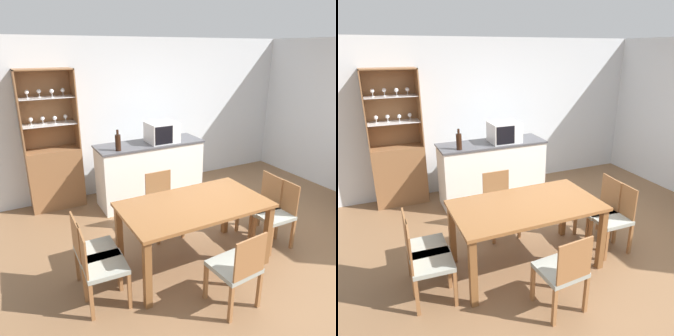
{
  "view_description": "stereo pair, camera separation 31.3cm",
  "coord_description": "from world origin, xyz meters",
  "views": [
    {
      "loc": [
        -2.52,
        -2.59,
        2.37
      ],
      "look_at": [
        -0.62,
        1.03,
        0.87
      ],
      "focal_mm": 35.0,
      "sensor_mm": 36.0,
      "label": 1
    },
    {
      "loc": [
        -2.24,
        -2.72,
        2.37
      ],
      "look_at": [
        -0.62,
        1.03,
        0.87
      ],
      "focal_mm": 35.0,
      "sensor_mm": 36.0,
      "label": 2
    }
  ],
  "objects": [
    {
      "name": "ground_plane",
      "position": [
        0.0,
        0.0,
        0.0
      ],
      "size": [
        18.0,
        18.0,
        0.0
      ],
      "primitive_type": "plane",
      "color": "brown"
    },
    {
      "name": "wall_back",
      "position": [
        0.0,
        2.63,
        1.27
      ],
      "size": [
        6.8,
        0.06,
        2.55
      ],
      "color": "silver",
      "rests_on": "ground_plane"
    },
    {
      "name": "kitchen_counter",
      "position": [
        -0.48,
        1.92,
        0.49
      ],
      "size": [
        1.69,
        0.58,
        0.98
      ],
      "color": "white",
      "rests_on": "ground_plane"
    },
    {
      "name": "display_cabinet",
      "position": [
        -1.87,
        2.43,
        0.63
      ],
      "size": [
        0.8,
        0.37,
        2.11
      ],
      "color": "brown",
      "rests_on": "ground_plane"
    },
    {
      "name": "dining_table",
      "position": [
        -0.77,
        0.14,
        0.67
      ],
      "size": [
        1.62,
        0.9,
        0.77
      ],
      "color": "brown",
      "rests_on": "ground_plane"
    },
    {
      "name": "dining_chair_side_left_far",
      "position": [
        -1.89,
        0.28,
        0.43
      ],
      "size": [
        0.41,
        0.41,
        0.84
      ],
      "rotation": [
        0.0,
        0.0,
        -1.59
      ],
      "color": "#999E93",
      "rests_on": "ground_plane"
    },
    {
      "name": "dining_chair_side_right_far",
      "position": [
        0.36,
        0.27,
        0.43
      ],
      "size": [
        0.43,
        0.43,
        0.84
      ],
      "rotation": [
        0.0,
        0.0,
        1.49
      ],
      "color": "#999E93",
      "rests_on": "ground_plane"
    },
    {
      "name": "dining_chair_head_far",
      "position": [
        -0.76,
        0.91,
        0.43
      ],
      "size": [
        0.41,
        0.41,
        0.84
      ],
      "rotation": [
        0.0,
        0.0,
        3.13
      ],
      "color": "#999E93",
      "rests_on": "ground_plane"
    },
    {
      "name": "dining_chair_side_right_near",
      "position": [
        0.36,
        0.01,
        0.43
      ],
      "size": [
        0.41,
        0.41,
        0.84
      ],
      "rotation": [
        0.0,
        0.0,
        1.56
      ],
      "color": "#999E93",
      "rests_on": "ground_plane"
    },
    {
      "name": "dining_chair_side_left_near",
      "position": [
        -1.89,
        0.01,
        0.43
      ],
      "size": [
        0.42,
        0.42,
        0.84
      ],
      "rotation": [
        0.0,
        0.0,
        -1.63
      ],
      "color": "#999E93",
      "rests_on": "ground_plane"
    },
    {
      "name": "dining_chair_head_near",
      "position": [
        -0.76,
        -0.62,
        0.43
      ],
      "size": [
        0.43,
        0.43,
        0.84
      ],
      "rotation": [
        0.0,
        0.0,
        0.08
      ],
      "color": "#999E93",
      "rests_on": "ground_plane"
    },
    {
      "name": "microwave",
      "position": [
        -0.29,
        1.89,
        1.14
      ],
      "size": [
        0.46,
        0.41,
        0.31
      ],
      "color": "silver",
      "rests_on": "kitchen_counter"
    },
    {
      "name": "wine_bottle",
      "position": [
        -1.06,
        1.76,
        1.11
      ],
      "size": [
        0.08,
        0.08,
        0.31
      ],
      "color": "black",
      "rests_on": "kitchen_counter"
    }
  ]
}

